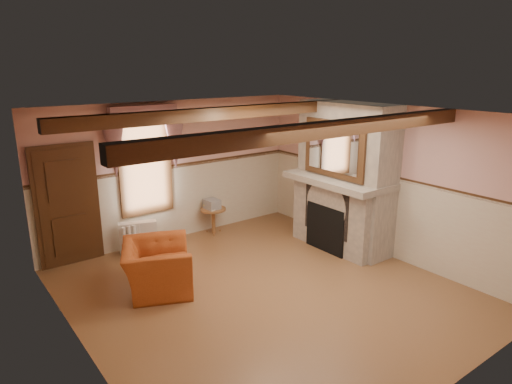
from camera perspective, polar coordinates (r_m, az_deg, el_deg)
floor at (r=7.40m, az=1.09°, el=-12.29°), size 5.50×6.00×0.01m
ceiling at (r=6.57m, az=1.22°, el=9.82°), size 5.50×6.00×0.01m
wall_back at (r=9.32m, az=-10.31°, el=2.59°), size 5.50×0.02×2.80m
wall_front at (r=5.01m, az=23.14°, el=-10.05°), size 5.50×0.02×2.80m
wall_left at (r=5.69m, az=-21.40°, el=-6.80°), size 0.02×6.00×2.80m
wall_right at (r=8.76m, az=15.47°, el=1.43°), size 0.02×6.00×2.80m
wainscot at (r=7.08m, az=1.12°, el=-6.92°), size 5.50×6.00×1.50m
chair_rail at (r=6.82m, az=1.15°, el=-1.10°), size 5.50×6.00×0.08m
firebox at (r=8.86m, az=8.96°, el=-4.45°), size 0.20×0.95×0.90m
armchair at (r=7.46m, az=-12.28°, el=-9.14°), size 1.41×1.49×0.76m
side_table at (r=9.71m, az=-5.34°, el=-3.59°), size 0.69×0.69×0.55m
book_stack at (r=9.59m, az=-5.53°, el=-1.51°), size 0.28×0.34×0.20m
radiator at (r=9.00m, az=-14.51°, el=-5.47°), size 0.72×0.39×0.60m
bowl at (r=8.65m, az=11.05°, el=1.95°), size 0.33×0.33×0.08m
mantel_clock at (r=9.28m, az=6.74°, el=3.44°), size 0.14×0.24×0.20m
oil_lamp at (r=9.06m, az=8.05°, el=3.35°), size 0.11×0.11×0.28m
candle_red at (r=8.23m, az=14.47°, el=1.32°), size 0.06×0.06×0.16m
jar_yellow at (r=8.36m, az=13.35°, el=1.48°), size 0.06×0.06×0.12m
fireplace at (r=8.89m, az=11.13°, el=1.91°), size 0.85×2.00×2.80m
mantel at (r=8.77m, az=10.33°, el=1.49°), size 1.05×2.05×0.12m
overmantel_mirror at (r=8.51m, az=9.67°, el=5.30°), size 0.06×1.44×1.04m
door at (r=8.65m, az=-22.49°, el=-1.79°), size 1.10×0.10×2.10m
window at (r=8.99m, az=-13.71°, el=3.55°), size 1.06×0.08×2.02m
window_drapes at (r=8.81m, az=-13.72°, el=7.28°), size 1.30×0.14×1.40m
ceiling_beam_front at (r=5.69m, az=8.75°, el=7.73°), size 5.50×0.18×0.20m
ceiling_beam_back at (r=7.55m, az=-4.50°, el=9.78°), size 5.50×0.18×0.20m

